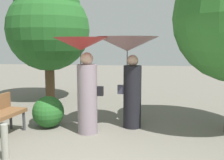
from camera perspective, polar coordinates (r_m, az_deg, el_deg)
The scene contains 5 objects.
person_left at distance 5.66m, azimuth -6.02°, elevation 2.53°, with size 1.13×1.13×2.04m.
person_right at distance 6.02m, azimuth 3.57°, elevation 4.48°, with size 1.38×1.38×2.06m.
tree_near_left at distance 9.25m, azimuth -13.38°, elevation 11.61°, with size 2.71×2.71×4.08m.
bush_path_right at distance 6.36m, azimuth -13.36°, elevation -6.57°, with size 0.72×0.72×0.72m, color #235B23.
path_marker_post at distance 4.89m, azimuth -21.76°, elevation -12.08°, with size 0.12×0.12×0.60m, color gray.
Camera 1 is at (0.81, -3.40, 1.91)m, focal length 43.14 mm.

